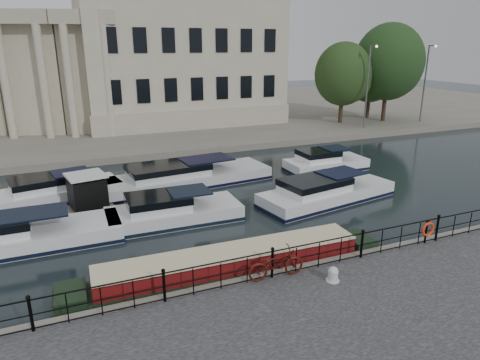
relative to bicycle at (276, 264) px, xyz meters
name	(u,v)px	position (x,y,z in m)	size (l,w,h in m)	color
ground_plane	(247,263)	(-0.11, 2.33, -1.12)	(160.00, 160.00, 0.00)	black
far_bank	(119,116)	(-0.11, 41.33, -0.84)	(120.00, 42.00, 0.55)	#6B665B
railing	(272,261)	(-0.11, 0.08, 0.08)	(24.14, 0.14, 1.22)	black
civic_building	(110,60)	(-1.11, 37.04, 5.92)	(53.55, 31.84, 16.85)	#ADA38C
lamp_posts	(398,84)	(25.89, 23.03, 3.68)	(8.24, 1.55, 8.07)	#59595B
bicycle	(276,264)	(0.00, 0.00, 0.00)	(0.76, 2.17, 1.14)	#42120B
mooring_bollard	(333,274)	(1.80, -1.00, -0.30)	(0.50, 0.50, 0.56)	beige
life_ring_post	(428,229)	(7.25, 0.00, 0.10)	(0.65, 0.18, 1.06)	black
narrowboat	(232,269)	(-1.15, 1.49, -0.75)	(12.98, 2.02, 1.48)	black
harbour_hut	(88,195)	(-5.78, 11.01, -0.17)	(3.00, 2.65, 2.16)	#6B665B
cabin_cruisers	(182,196)	(-0.69, 10.46, -0.75)	(28.05, 10.33, 1.99)	white
trees	(374,70)	(25.19, 26.04, 4.88)	(11.81, 8.98, 10.41)	black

